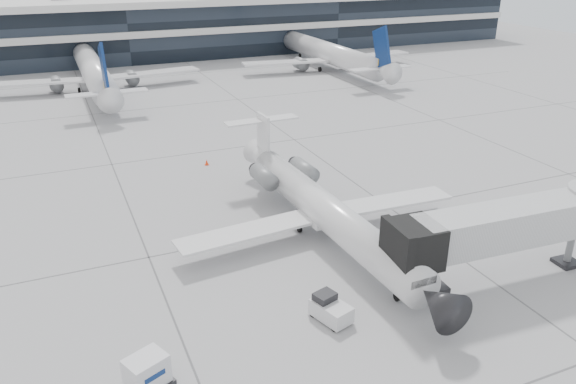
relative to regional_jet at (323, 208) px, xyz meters
name	(u,v)px	position (x,y,z in m)	size (l,w,h in m)	color
ground	(280,231)	(-2.72, 1.70, -2.21)	(220.00, 220.00, 0.00)	gray
terminal	(120,31)	(-2.72, 83.70, 2.79)	(170.00, 22.00, 10.00)	black
bg_jet_center	(96,89)	(-10.72, 56.70, -2.21)	(32.00, 40.00, 9.60)	silver
bg_jet_right	(327,68)	(29.28, 56.70, -2.21)	(32.00, 40.00, 9.60)	silver
regional_jet	(323,208)	(0.00, 0.00, 0.00)	(22.45, 27.96, 6.46)	silver
jet_bridge	(521,223)	(8.84, -10.30, 1.74)	(16.85, 4.16, 5.41)	silver
ramp_worker	(409,262)	(2.73, -7.30, -1.29)	(0.67, 0.44, 1.84)	#DBFF1A
baggage_tug	(330,309)	(-4.30, -9.66, -1.52)	(2.07, 2.72, 1.53)	silver
cargo_uld	(147,373)	(-15.09, -11.15, -1.30)	(2.68, 2.38, 1.81)	black
traffic_cone	(207,162)	(-3.99, 17.81, -1.93)	(0.50, 0.50, 0.58)	#F5340C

